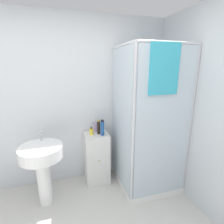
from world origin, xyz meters
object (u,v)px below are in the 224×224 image
at_px(soap_dispenser, 91,131).
at_px(shampoo_bottle_blue, 102,128).
at_px(lotion_bottle_white, 96,127).
at_px(sink, 42,161).
at_px(shampoo_bottle_tall_black, 99,127).

relative_size(soap_dispenser, shampoo_bottle_blue, 0.53).
bearing_deg(lotion_bottle_white, soap_dispenser, -130.27).
bearing_deg(sink, soap_dispenser, 22.26).
bearing_deg(sink, lotion_bottle_white, 26.33).
distance_m(soap_dispenser, shampoo_bottle_tall_black, 0.13).
xyz_separation_m(soap_dispenser, shampoo_bottle_blue, (0.15, -0.07, 0.07)).
xyz_separation_m(sink, soap_dispenser, (0.69, 0.28, 0.22)).
distance_m(shampoo_bottle_blue, lotion_bottle_white, 0.18).
relative_size(soap_dispenser, lotion_bottle_white, 0.67).
xyz_separation_m(sink, shampoo_bottle_tall_black, (0.80, 0.28, 0.28)).
bearing_deg(lotion_bottle_white, sink, -153.67).
bearing_deg(soap_dispenser, lotion_bottle_white, 49.73).
xyz_separation_m(sink, lotion_bottle_white, (0.77, 0.38, 0.25)).
distance_m(shampoo_bottle_tall_black, lotion_bottle_white, 0.11).
bearing_deg(shampoo_bottle_tall_black, shampoo_bottle_blue, -57.12).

